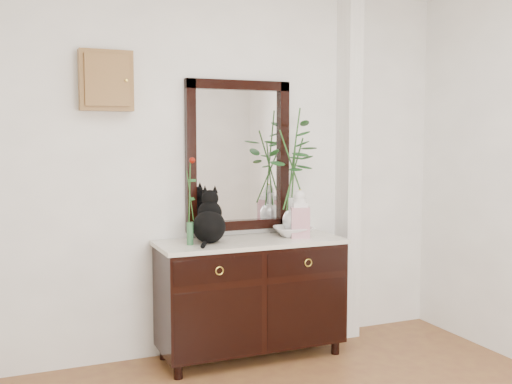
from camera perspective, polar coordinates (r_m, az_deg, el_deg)
name	(u,v)px	position (r m, az deg, el deg)	size (l,w,h in m)	color
wall_back	(225,168)	(4.39, -2.97, 2.28)	(3.60, 0.04, 2.70)	white
pilaster	(348,166)	(4.76, 8.79, 2.44)	(0.12, 0.20, 2.70)	white
sideboard	(251,292)	(4.33, -0.52, -9.50)	(1.33, 0.52, 0.82)	black
wall_mirror	(238,156)	(4.41, -1.69, 3.47)	(0.80, 0.06, 1.10)	black
key_cabinet	(106,81)	(4.16, -14.09, 10.25)	(0.35, 0.10, 0.40)	brown
cat	(209,216)	(4.14, -4.49, -2.29)	(0.26, 0.32, 0.37)	black
lotus_bowl	(293,231)	(4.42, 3.53, -3.77)	(0.29, 0.29, 0.07)	silver
vase_branches	(293,170)	(4.37, 3.56, 2.08)	(0.44, 0.44, 0.93)	silver
bud_vase_rose	(190,201)	(4.04, -6.33, -0.82)	(0.07, 0.07, 0.60)	#2E5F38
ginger_jar	(300,213)	(4.35, 4.19, -2.01)	(0.13, 0.13, 0.36)	white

